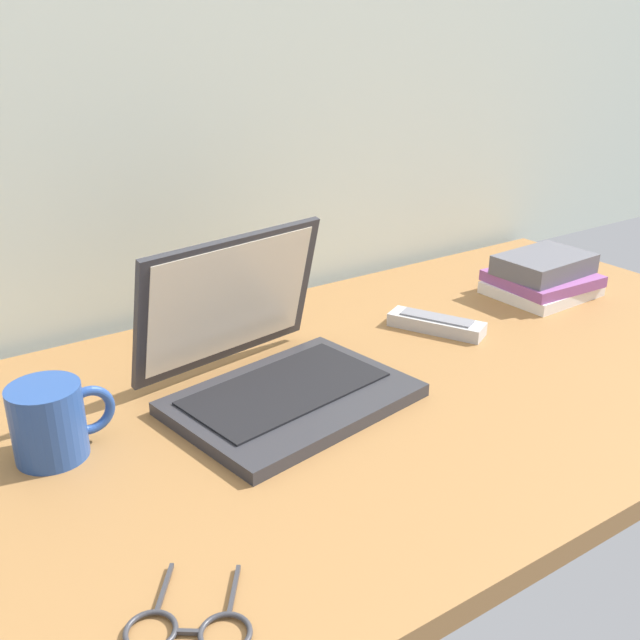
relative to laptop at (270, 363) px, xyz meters
The scene contains 6 objects.
desk 0.12m from the laptop, 34.67° to the right, with size 1.60×0.76×0.03m.
laptop is the anchor object (origin of this frame).
coffee_mug 0.29m from the laptop, behind, with size 0.12×0.09×0.09m.
remote_control_far 0.34m from the laptop, ahead, with size 0.11×0.16×0.02m.
eyeglasses 0.43m from the laptop, 129.84° to the right, with size 0.13×0.14×0.01m.
book_stack 0.62m from the laptop, ahead, with size 0.19×0.16×0.08m.
Camera 1 is at (-0.53, -0.73, 0.52)m, focal length 40.93 mm.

